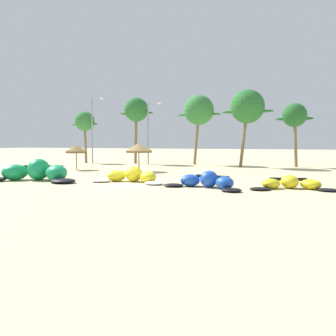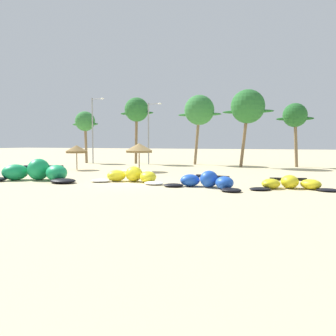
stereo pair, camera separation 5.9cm
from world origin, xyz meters
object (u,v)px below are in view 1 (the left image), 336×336
palm_left_of_gap (199,111)px  palm_center_left (247,107)px  kite_far_left (36,172)px  kite_left_of_center (207,181)px  kite_left (132,176)px  lamppost_west_center (149,130)px  kite_center (291,184)px  lamppost_west (93,127)px  beach_umbrella_near_van (76,149)px  palm_left (136,110)px  palm_center_right (295,116)px  beach_umbrella_middle (139,148)px  palm_leftmost (85,122)px

palm_left_of_gap → palm_center_left: bearing=-21.6°
kite_far_left → kite_left_of_center: kite_far_left is taller
kite_left → lamppost_west_center: size_ratio=0.74×
kite_center → lamppost_west: bearing=144.7°
beach_umbrella_near_van → palm_left_of_gap: size_ratio=0.29×
kite_left_of_center → kite_center: bearing=13.6°
lamppost_west_center → kite_left_of_center: bearing=-57.9°
kite_center → beach_umbrella_near_van: size_ratio=2.07×
palm_left → lamppost_west_center: palm_left is taller
kite_center → lamppost_west: size_ratio=0.60×
kite_left_of_center → palm_center_right: (5.20, 21.69, 5.55)m
palm_left → kite_left: bearing=-65.5°
palm_left_of_gap → palm_center_right: palm_left_of_gap is taller
kite_left → beach_umbrella_middle: 9.32m
kite_left → kite_left_of_center: (5.86, -1.17, -0.02)m
beach_umbrella_near_van → lamppost_west_center: size_ratio=0.32×
beach_umbrella_middle → kite_center: bearing=-30.6°
kite_far_left → kite_left: size_ratio=1.31×
palm_center_left → lamppost_west: 20.79m
kite_left → palm_left: palm_left is taller
kite_left → kite_left_of_center: size_ratio=1.09×
kite_left → beach_umbrella_near_van: size_ratio=2.29×
palm_leftmost → kite_left: bearing=-48.7°
palm_leftmost → beach_umbrella_near_van: bearing=-60.4°
beach_umbrella_near_van → beach_umbrella_middle: size_ratio=0.92×
kite_left → lamppost_west_center: bearing=109.6°
palm_left_of_gap → kite_far_left: bearing=-106.5°
palm_left_of_gap → lamppost_west: 14.61m
palm_center_right → lamppost_west_center: 17.91m
lamppost_west_center → beach_umbrella_near_van: bearing=-108.8°
beach_umbrella_middle → palm_left: 13.70m
kite_far_left → lamppost_west: (-7.56, 19.90, 4.40)m
palm_leftmost → lamppost_west: 1.97m
kite_left → beach_umbrella_near_van: bearing=142.3°
kite_left → lamppost_west: (-14.81, 18.24, 4.60)m
kite_left_of_center → beach_umbrella_middle: 13.49m
kite_left_of_center → palm_center_right: 22.99m
kite_far_left → palm_leftmost: size_ratio=1.08×
kite_far_left → kite_center: size_ratio=1.46×
kite_center → palm_center_left: (-4.99, 18.26, 6.66)m
kite_left → lamppost_west: size_ratio=0.67×
palm_center_left → palm_center_right: size_ratio=1.21×
kite_left → kite_left_of_center: 5.98m
lamppost_west_center → beach_umbrella_middle: bearing=-72.3°
kite_center → lamppost_west_center: bearing=133.0°
beach_umbrella_near_van → palm_left_of_gap: (9.86, 12.80, 4.83)m
kite_center → beach_umbrella_middle: bearing=149.4°
kite_left → kite_center: bearing=0.2°
palm_left → lamppost_west_center: bearing=-22.9°
palm_center_right → kite_left: bearing=-118.3°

